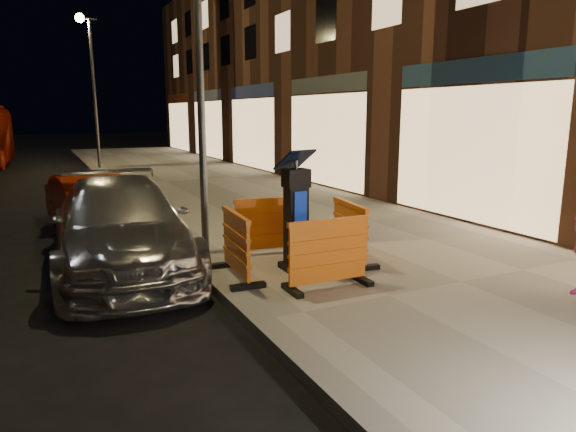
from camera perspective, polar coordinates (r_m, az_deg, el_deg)
name	(u,v)px	position (r m, az deg, el deg)	size (l,w,h in m)	color
ground_plane	(264,332)	(6.03, -2.69, -12.72)	(120.00, 120.00, 0.00)	black
sidewalk	(461,287)	(7.62, 18.65, -7.46)	(6.00, 60.00, 0.15)	gray
kerb	(264,326)	(6.00, -2.70, -12.07)	(0.30, 60.00, 0.15)	slate
parking_kiosk	(296,214)	(7.59, 0.89, 0.26)	(0.53, 0.53, 1.68)	black
barrier_front	(328,254)	(6.86, 4.51, -4.18)	(1.21, 0.50, 0.94)	orange
barrier_back	(270,226)	(8.50, -2.03, -1.09)	(1.21, 0.50, 0.94)	orange
barrier_kerbside	(236,245)	(7.30, -5.78, -3.26)	(1.21, 0.50, 0.94)	orange
barrier_bldgside	(350,232)	(8.13, 6.86, -1.74)	(1.21, 0.50, 0.94)	orange
car_silver	(124,269)	(8.69, -17.80, -5.58)	(1.98, 4.87, 1.41)	#B1B1B6
car_red	(95,232)	(11.48, -20.63, -1.69)	(1.25, 3.59, 1.18)	#A1240B
street_lamp_mid	(200,67)	(8.43, -9.78, 15.95)	(0.12, 0.12, 6.00)	#3F3F44
street_lamp_far	(95,95)	(23.19, -20.70, 12.45)	(0.12, 0.12, 6.00)	#3F3F44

